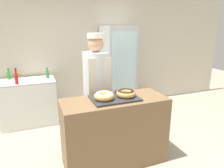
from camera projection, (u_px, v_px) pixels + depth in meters
ground_plane at (115, 160)px, 2.88m from camera, size 14.00×14.00×0.00m
wall_back at (79, 51)px, 4.43m from camera, size 8.00×0.06×2.70m
display_counter at (115, 131)px, 2.75m from camera, size 1.40×0.58×0.94m
serving_tray at (115, 98)px, 2.62m from camera, size 0.61×0.42×0.02m
donut_light_glaze at (104, 96)px, 2.54m from camera, size 0.26×0.26×0.09m
donut_chocolate_glaze at (126, 93)px, 2.64m from camera, size 0.26×0.26×0.09m
brownie_back_left at (103, 94)px, 2.72m from camera, size 0.07×0.07×0.03m
brownie_back_right at (118, 92)px, 2.80m from camera, size 0.07×0.07×0.03m
baker_person at (97, 89)px, 3.08m from camera, size 0.40×0.40×1.78m
beverage_fridge at (118, 70)px, 4.45m from camera, size 0.64×0.68×1.90m
chest_freezer at (29, 102)px, 3.93m from camera, size 1.03×0.61×0.88m
bottle_red at (16, 78)px, 3.52m from camera, size 0.06×0.06×0.28m
bottle_green at (9, 75)px, 3.87m from camera, size 0.07×0.07×0.21m
bottle_orange at (16, 74)px, 3.95m from camera, size 0.06×0.06×0.21m
bottle_green_b at (48, 74)px, 3.96m from camera, size 0.07×0.07×0.21m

